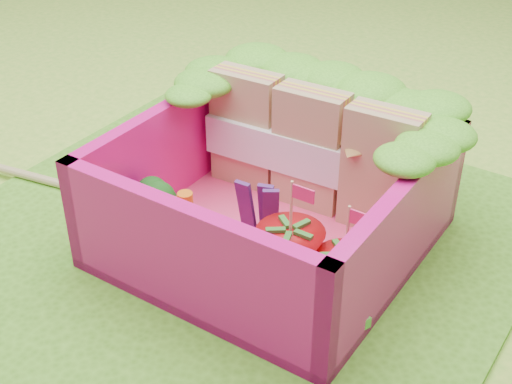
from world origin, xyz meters
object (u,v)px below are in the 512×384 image
at_px(bento_box, 273,193).
at_px(chopsticks, 61,184).
at_px(broccoli, 147,206).
at_px(strawberry_right, 343,280).
at_px(sandwich_stack, 311,150).
at_px(strawberry_left, 290,259).

relative_size(bento_box, chopsticks, 0.56).
relative_size(broccoli, strawberry_right, 0.66).
relative_size(bento_box, sandwich_stack, 1.18).
bearing_deg(sandwich_stack, chopsticks, -155.36).
xyz_separation_m(broccoli, strawberry_right, (0.97, 0.08, -0.04)).
bearing_deg(strawberry_left, strawberry_right, 6.43).
distance_m(bento_box, strawberry_left, 0.39).
bearing_deg(chopsticks, bento_box, 10.20).
height_order(strawberry_right, chopsticks, strawberry_right).
height_order(bento_box, broccoli, bento_box).
bearing_deg(bento_box, broccoli, -144.53).
distance_m(strawberry_left, strawberry_right, 0.24).
height_order(sandwich_stack, strawberry_left, sandwich_stack).
distance_m(bento_box, strawberry_right, 0.57).
xyz_separation_m(bento_box, chopsticks, (-1.18, -0.21, -0.25)).
relative_size(bento_box, broccoli, 4.07).
bearing_deg(broccoli, chopsticks, 170.59).
bearing_deg(bento_box, strawberry_left, -46.99).
bearing_deg(bento_box, strawberry_right, -26.99).
distance_m(strawberry_right, chopsticks, 1.69).
relative_size(broccoli, strawberry_left, 0.60).
distance_m(bento_box, broccoli, 0.58).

